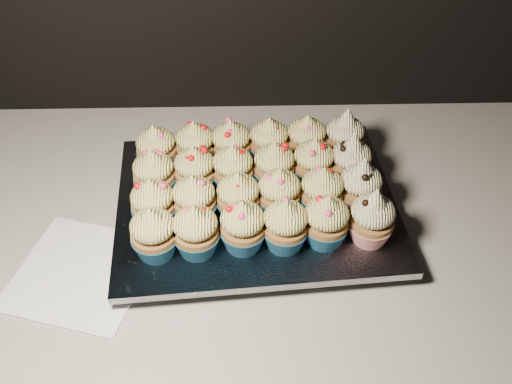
# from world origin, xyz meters

# --- Properties ---
(cabinet) EXTENTS (2.40, 0.60, 0.86)m
(cabinet) POSITION_xyz_m (0.00, 1.70, 0.43)
(cabinet) COLOR black
(cabinet) RESTS_ON ground
(worktop) EXTENTS (2.44, 0.64, 0.04)m
(worktop) POSITION_xyz_m (0.00, 1.70, 0.88)
(worktop) COLOR beige
(worktop) RESTS_ON cabinet
(napkin) EXTENTS (0.22, 0.22, 0.00)m
(napkin) POSITION_xyz_m (-0.02, 1.60, 0.90)
(napkin) COLOR white
(napkin) RESTS_ON worktop
(baking_tray) EXTENTS (0.40, 0.32, 0.02)m
(baking_tray) POSITION_xyz_m (0.23, 1.71, 0.91)
(baking_tray) COLOR black
(baking_tray) RESTS_ON worktop
(foil_lining) EXTENTS (0.44, 0.35, 0.01)m
(foil_lining) POSITION_xyz_m (0.23, 1.71, 0.93)
(foil_lining) COLOR silver
(foil_lining) RESTS_ON baking_tray
(cupcake_0) EXTENTS (0.06, 0.06, 0.08)m
(cupcake_0) POSITION_xyz_m (0.09, 1.61, 0.97)
(cupcake_0) COLOR #1C5B83
(cupcake_0) RESTS_ON foil_lining
(cupcake_1) EXTENTS (0.06, 0.06, 0.08)m
(cupcake_1) POSITION_xyz_m (0.14, 1.61, 0.97)
(cupcake_1) COLOR #1C5B83
(cupcake_1) RESTS_ON foil_lining
(cupcake_2) EXTENTS (0.06, 0.06, 0.08)m
(cupcake_2) POSITION_xyz_m (0.21, 1.62, 0.97)
(cupcake_2) COLOR #1C5B83
(cupcake_2) RESTS_ON foil_lining
(cupcake_3) EXTENTS (0.06, 0.06, 0.08)m
(cupcake_3) POSITION_xyz_m (0.26, 1.62, 0.97)
(cupcake_3) COLOR #1C5B83
(cupcake_3) RESTS_ON foil_lining
(cupcake_4) EXTENTS (0.06, 0.06, 0.08)m
(cupcake_4) POSITION_xyz_m (0.32, 1.63, 0.97)
(cupcake_4) COLOR #1C5B83
(cupcake_4) RESTS_ON foil_lining
(cupcake_5) EXTENTS (0.06, 0.06, 0.10)m
(cupcake_5) POSITION_xyz_m (0.38, 1.63, 0.97)
(cupcake_5) COLOR red
(cupcake_5) RESTS_ON foil_lining
(cupcake_6) EXTENTS (0.06, 0.06, 0.08)m
(cupcake_6) POSITION_xyz_m (0.08, 1.67, 0.97)
(cupcake_6) COLOR #1C5B83
(cupcake_6) RESTS_ON foil_lining
(cupcake_7) EXTENTS (0.06, 0.06, 0.08)m
(cupcake_7) POSITION_xyz_m (0.14, 1.67, 0.97)
(cupcake_7) COLOR #1C5B83
(cupcake_7) RESTS_ON foil_lining
(cupcake_8) EXTENTS (0.06, 0.06, 0.08)m
(cupcake_8) POSITION_xyz_m (0.20, 1.68, 0.97)
(cupcake_8) COLOR #1C5B83
(cupcake_8) RESTS_ON foil_lining
(cupcake_9) EXTENTS (0.06, 0.06, 0.08)m
(cupcake_9) POSITION_xyz_m (0.26, 1.68, 0.97)
(cupcake_9) COLOR #1C5B83
(cupcake_9) RESTS_ON foil_lining
(cupcake_10) EXTENTS (0.06, 0.06, 0.08)m
(cupcake_10) POSITION_xyz_m (0.32, 1.68, 0.97)
(cupcake_10) COLOR #1C5B83
(cupcake_10) RESTS_ON foil_lining
(cupcake_11) EXTENTS (0.06, 0.06, 0.10)m
(cupcake_11) POSITION_xyz_m (0.38, 1.69, 0.97)
(cupcake_11) COLOR red
(cupcake_11) RESTS_ON foil_lining
(cupcake_12) EXTENTS (0.06, 0.06, 0.08)m
(cupcake_12) POSITION_xyz_m (0.08, 1.73, 0.97)
(cupcake_12) COLOR #1C5B83
(cupcake_12) RESTS_ON foil_lining
(cupcake_13) EXTENTS (0.06, 0.06, 0.08)m
(cupcake_13) POSITION_xyz_m (0.14, 1.73, 0.97)
(cupcake_13) COLOR #1C5B83
(cupcake_13) RESTS_ON foil_lining
(cupcake_14) EXTENTS (0.06, 0.06, 0.08)m
(cupcake_14) POSITION_xyz_m (0.19, 1.74, 0.97)
(cupcake_14) COLOR #1C5B83
(cupcake_14) RESTS_ON foil_lining
(cupcake_15) EXTENTS (0.06, 0.06, 0.08)m
(cupcake_15) POSITION_xyz_m (0.25, 1.74, 0.97)
(cupcake_15) COLOR #1C5B83
(cupcake_15) RESTS_ON foil_lining
(cupcake_16) EXTENTS (0.06, 0.06, 0.08)m
(cupcake_16) POSITION_xyz_m (0.31, 1.75, 0.97)
(cupcake_16) COLOR #1C5B83
(cupcake_16) RESTS_ON foil_lining
(cupcake_17) EXTENTS (0.06, 0.06, 0.10)m
(cupcake_17) POSITION_xyz_m (0.37, 1.75, 0.97)
(cupcake_17) COLOR red
(cupcake_17) RESTS_ON foil_lining
(cupcake_18) EXTENTS (0.06, 0.06, 0.08)m
(cupcake_18) POSITION_xyz_m (0.07, 1.79, 0.97)
(cupcake_18) COLOR #1C5B83
(cupcake_18) RESTS_ON foil_lining
(cupcake_19) EXTENTS (0.06, 0.06, 0.08)m
(cupcake_19) POSITION_xyz_m (0.13, 1.79, 0.97)
(cupcake_19) COLOR #1C5B83
(cupcake_19) RESTS_ON foil_lining
(cupcake_20) EXTENTS (0.06, 0.06, 0.08)m
(cupcake_20) POSITION_xyz_m (0.19, 1.80, 0.97)
(cupcake_20) COLOR #1C5B83
(cupcake_20) RESTS_ON foil_lining
(cupcake_21) EXTENTS (0.06, 0.06, 0.08)m
(cupcake_21) POSITION_xyz_m (0.25, 1.80, 0.97)
(cupcake_21) COLOR #1C5B83
(cupcake_21) RESTS_ON foil_lining
(cupcake_22) EXTENTS (0.06, 0.06, 0.08)m
(cupcake_22) POSITION_xyz_m (0.31, 1.81, 0.97)
(cupcake_22) COLOR #1C5B83
(cupcake_22) RESTS_ON foil_lining
(cupcake_23) EXTENTS (0.06, 0.06, 0.10)m
(cupcake_23) POSITION_xyz_m (0.37, 1.81, 0.97)
(cupcake_23) COLOR red
(cupcake_23) RESTS_ON foil_lining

